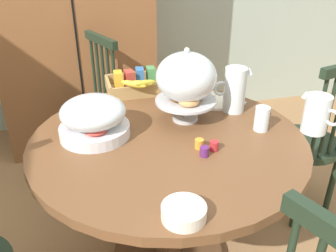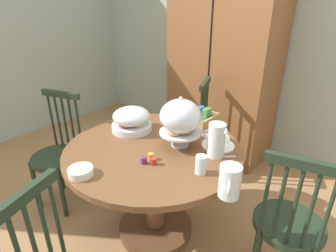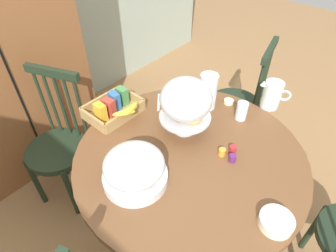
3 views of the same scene
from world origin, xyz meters
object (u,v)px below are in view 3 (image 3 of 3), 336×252
dining_table (188,179)px  china_plate_large (186,102)px  pastry_stand_with_dome (186,101)px  milk_pitcher (272,96)px  windsor_chair_far_side (59,148)px  windsor_chair_facing_door (238,105)px  cereal_basket (115,108)px  cereal_bowl (276,222)px  fruit_platter_covered (134,169)px  china_plate_small (172,98)px  butter_dish (229,101)px  orange_juice_pitcher (208,93)px  drinking_glass (242,111)px

dining_table → china_plate_large: 0.49m
pastry_stand_with_dome → milk_pitcher: 0.58m
windsor_chair_far_side → china_plate_large: 0.89m
windsor_chair_facing_door → cereal_basket: windsor_chair_facing_door is taller
windsor_chair_far_side → cereal_bowl: bearing=-80.5°
dining_table → windsor_chair_facing_door: (0.87, 0.18, -0.07)m
fruit_platter_covered → china_plate_large: (0.63, 0.20, -0.08)m
china_plate_small → cereal_bowl: 0.94m
pastry_stand_with_dome → fruit_platter_covered: pastry_stand_with_dome is taller
dining_table → butter_dish: 0.55m
milk_pitcher → cereal_basket: 0.94m
cereal_basket → cereal_bowl: 1.03m
windsor_chair_facing_door → butter_dish: bearing=-164.7°
pastry_stand_with_dome → orange_juice_pitcher: 0.28m
pastry_stand_with_dome → windsor_chair_facing_door: bearing=3.8°
pastry_stand_with_dome → china_plate_small: size_ratio=2.29×
orange_juice_pitcher → china_plate_small: 0.23m
orange_juice_pitcher → milk_pitcher: bearing=-48.8°
cereal_basket → china_plate_large: bearing=-33.9°
fruit_platter_covered → dining_table: bearing=-16.0°
cereal_bowl → butter_dish: cereal_bowl is taller
fruit_platter_covered → drinking_glass: fruit_platter_covered is taller
fruit_platter_covered → china_plate_small: bearing=25.4°
pastry_stand_with_dome → drinking_glass: size_ratio=3.13×
cereal_basket → dining_table: bearing=-85.6°
windsor_chair_far_side → fruit_platter_covered: size_ratio=3.25×
milk_pitcher → pastry_stand_with_dome: bearing=153.2°
milk_pitcher → china_plate_large: bearing=126.7°
pastry_stand_with_dome → china_plate_small: bearing=54.4°
pastry_stand_with_dome → milk_pitcher: (0.51, -0.26, -0.12)m
dining_table → china_plate_large: china_plate_large is taller
windsor_chair_facing_door → milk_pitcher: bearing=-128.2°
windsor_chair_facing_door → butter_dish: windsor_chair_facing_door is taller
china_plate_large → milk_pitcher: bearing=-53.3°
orange_juice_pitcher → cereal_bowl: 0.81m
cereal_basket → china_plate_small: (0.33, -0.16, -0.03)m
dining_table → orange_juice_pitcher: size_ratio=5.38×
windsor_chair_far_side → china_plate_small: (0.60, -0.47, 0.30)m
china_plate_small → drinking_glass: (0.13, -0.42, 0.04)m
china_plate_large → butter_dish: (0.17, -0.20, 0.01)m
windsor_chair_far_side → orange_juice_pitcher: (0.69, -0.67, 0.39)m
pastry_stand_with_dome → china_plate_small: pastry_stand_with_dome is taller
dining_table → cereal_basket: size_ratio=3.75×
dining_table → cereal_basket: cereal_basket is taller
windsor_chair_facing_door → cereal_basket: (-0.91, 0.35, 0.33)m
china_plate_small → milk_pitcher: bearing=-54.9°
windsor_chair_far_side → cereal_bowl: (0.22, -1.34, 0.31)m
dining_table → windsor_chair_far_side: size_ratio=1.21×
cereal_basket → butter_dish: bearing=-40.0°
windsor_chair_facing_door → windsor_chair_far_side: bearing=151.1°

